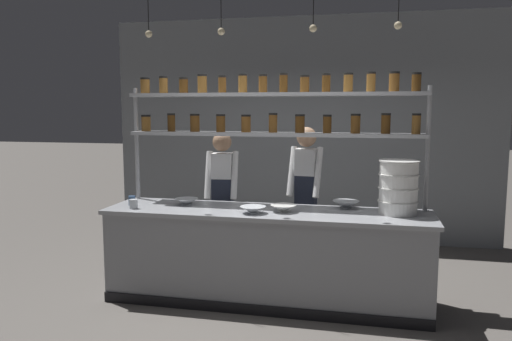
# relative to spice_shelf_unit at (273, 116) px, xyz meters

# --- Properties ---
(ground_plane) EXTENTS (40.00, 40.00, 0.00)m
(ground_plane) POSITION_rel_spice_shelf_unit_xyz_m (0.00, -0.33, -1.83)
(ground_plane) COLOR #5B5651
(back_wall) EXTENTS (5.58, 0.12, 3.19)m
(back_wall) POSITION_rel_spice_shelf_unit_xyz_m (0.00, 2.20, -0.23)
(back_wall) COLOR gray
(back_wall) RESTS_ON ground_plane
(prep_counter) EXTENTS (3.18, 0.76, 0.92)m
(prep_counter) POSITION_rel_spice_shelf_unit_xyz_m (0.00, -0.33, -1.37)
(prep_counter) COLOR gray
(prep_counter) RESTS_ON ground_plane
(spice_shelf_unit) EXTENTS (3.06, 0.28, 2.26)m
(spice_shelf_unit) POSITION_rel_spice_shelf_unit_xyz_m (0.00, 0.00, 0.00)
(spice_shelf_unit) COLOR #999BA0
(spice_shelf_unit) RESTS_ON ground_plane
(chef_left) EXTENTS (0.39, 0.31, 1.64)m
(chef_left) POSITION_rel_spice_shelf_unit_xyz_m (-0.61, 0.24, -0.89)
(chef_left) COLOR black
(chef_left) RESTS_ON ground_plane
(chef_center) EXTENTS (0.39, 0.32, 1.71)m
(chef_center) POSITION_rel_spice_shelf_unit_xyz_m (0.30, 0.39, -0.84)
(chef_center) COLOR black
(chef_center) RESTS_ON ground_plane
(container_stack) EXTENTS (0.37, 0.37, 0.51)m
(container_stack) POSITION_rel_spice_shelf_unit_xyz_m (1.24, -0.22, -0.66)
(container_stack) COLOR white
(container_stack) RESTS_ON prep_counter
(prep_bowl_near_left) EXTENTS (0.24, 0.24, 0.07)m
(prep_bowl_near_left) POSITION_rel_spice_shelf_unit_xyz_m (-0.09, -0.50, -0.88)
(prep_bowl_near_left) COLOR silver
(prep_bowl_near_left) RESTS_ON prep_counter
(prep_bowl_center_front) EXTENTS (0.27, 0.27, 0.07)m
(prep_bowl_center_front) POSITION_rel_spice_shelf_unit_xyz_m (0.76, -0.06, -0.87)
(prep_bowl_center_front) COLOR #B2B7BC
(prep_bowl_center_front) RESTS_ON prep_counter
(prep_bowl_center_back) EXTENTS (0.24, 0.24, 0.07)m
(prep_bowl_center_back) POSITION_rel_spice_shelf_unit_xyz_m (-0.85, -0.24, -0.88)
(prep_bowl_center_back) COLOR #B2B7BC
(prep_bowl_center_back) RESTS_ON prep_counter
(prep_bowl_near_right) EXTENTS (0.25, 0.25, 0.07)m
(prep_bowl_near_right) POSITION_rel_spice_shelf_unit_xyz_m (0.18, -0.37, -0.88)
(prep_bowl_near_right) COLOR silver
(prep_bowl_near_right) RESTS_ON prep_counter
(serving_cup_front) EXTENTS (0.07, 0.07, 0.10)m
(serving_cup_front) POSITION_rel_spice_shelf_unit_xyz_m (-1.39, -0.39, -0.86)
(serving_cup_front) COLOR #334C70
(serving_cup_front) RESTS_ON prep_counter
(serving_cup_by_board) EXTENTS (0.08, 0.08, 0.09)m
(serving_cup_by_board) POSITION_rel_spice_shelf_unit_xyz_m (-1.30, -0.54, -0.86)
(serving_cup_by_board) COLOR #B2B7BC
(serving_cup_by_board) RESTS_ON prep_counter
(pendant_light_row) EXTENTS (2.44, 0.07, 0.55)m
(pendant_light_row) POSITION_rel_spice_shelf_unit_xyz_m (-0.00, -0.33, 0.82)
(pendant_light_row) COLOR black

